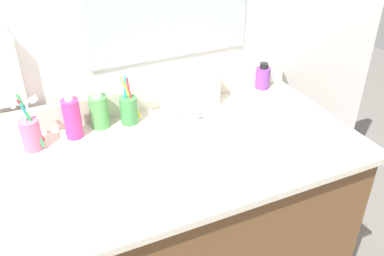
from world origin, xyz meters
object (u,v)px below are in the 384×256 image
at_px(bottle_soap_pink, 72,117).
at_px(cup_pink, 31,133).
at_px(cup_green, 129,109).
at_px(bottle_lotion_white, 213,84).
at_px(hand_towel, 2,73).
at_px(bottle_toner_green, 99,111).
at_px(faucet, 190,113).
at_px(bottle_cream_purple, 263,77).

bearing_deg(bottle_soap_pink, cup_pink, -173.03).
height_order(bottle_soap_pink, cup_green, cup_green).
bearing_deg(bottle_soap_pink, bottle_lotion_white, 1.17).
bearing_deg(bottle_lotion_white, hand_towel, 172.67).
bearing_deg(bottle_toner_green, bottle_soap_pink, -163.33).
bearing_deg(bottle_soap_pink, cup_green, 3.03).
distance_m(bottle_lotion_white, cup_pink, 0.65).
xyz_separation_m(faucet, cup_pink, (-0.52, 0.05, 0.03)).
bearing_deg(bottle_toner_green, hand_towel, 165.08).
bearing_deg(bottle_toner_green, cup_pink, -168.92).
bearing_deg(hand_towel, bottle_cream_purple, -3.21).
relative_size(bottle_soap_pink, cup_pink, 0.88).
bearing_deg(bottle_lotion_white, bottle_soap_pink, -178.83).
bearing_deg(cup_green, hand_towel, 166.30).
distance_m(bottle_soap_pink, bottle_toner_green, 0.10).
relative_size(bottle_toner_green, cup_green, 0.79).
distance_m(bottle_cream_purple, bottle_toner_green, 0.67).
height_order(bottle_lotion_white, bottle_toner_green, bottle_lotion_white).
distance_m(bottle_soap_pink, cup_pink, 0.13).
distance_m(hand_towel, cup_pink, 0.20).
bearing_deg(bottle_cream_purple, bottle_lotion_white, -171.47).
relative_size(bottle_lotion_white, cup_pink, 0.92).
bearing_deg(cup_pink, cup_green, 4.64).
bearing_deg(hand_towel, cup_green, -13.70).
distance_m(hand_towel, bottle_lotion_white, 0.71).
distance_m(bottle_cream_purple, cup_pink, 0.90).
height_order(hand_towel, cup_pink, hand_towel).
bearing_deg(cup_green, bottle_lotion_white, 0.07).
bearing_deg(cup_green, cup_pink, -175.36).
height_order(hand_towel, bottle_lotion_white, hand_towel).
height_order(hand_towel, bottle_soap_pink, hand_towel).
relative_size(bottle_cream_purple, bottle_lotion_white, 0.60).
distance_m(hand_towel, bottle_cream_purple, 0.95).
height_order(bottle_soap_pink, bottle_toner_green, bottle_soap_pink).
bearing_deg(cup_pink, faucet, -4.97).
xyz_separation_m(hand_towel, bottle_toner_green, (0.27, -0.07, -0.16)).
distance_m(faucet, bottle_soap_pink, 0.40).
relative_size(bottle_cream_purple, bottle_soap_pink, 0.63).
height_order(cup_pink, cup_green, cup_pink).
xyz_separation_m(bottle_cream_purple, cup_green, (-0.57, -0.04, 0.01)).
bearing_deg(bottle_cream_purple, cup_pink, -175.95).
distance_m(bottle_toner_green, cup_pink, 0.23).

